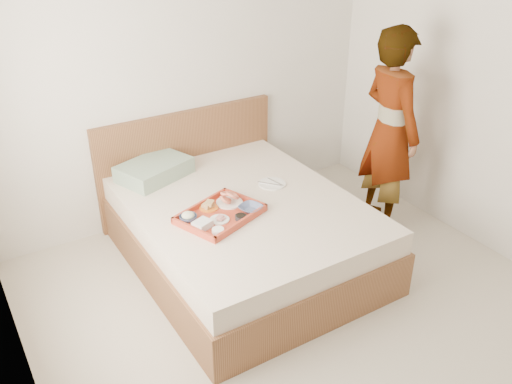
{
  "coord_description": "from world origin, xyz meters",
  "views": [
    {
      "loc": [
        -1.85,
        -2.07,
        2.54
      ],
      "look_at": [
        -0.01,
        0.9,
        0.65
      ],
      "focal_mm": 38.26,
      "sensor_mm": 36.0,
      "label": 1
    }
  ],
  "objects": [
    {
      "name": "salad_bowl",
      "position": [
        -0.53,
        0.96,
        0.57
      ],
      "size": [
        0.16,
        0.16,
        0.04
      ],
      "primitive_type": "imported",
      "rotation": [
        0.0,
        0.0,
        0.35
      ],
      "color": "navy",
      "rests_on": "tray"
    },
    {
      "name": "ground",
      "position": [
        0.0,
        0.0,
        0.0
      ],
      "size": [
        3.5,
        4.0,
        0.01
      ],
      "primitive_type": "cube",
      "color": "#BFB6A2",
      "rests_on": "ground"
    },
    {
      "name": "pillow",
      "position": [
        -0.45,
        1.75,
        0.6
      ],
      "size": [
        0.65,
        0.54,
        0.13
      ],
      "primitive_type": "cube",
      "rotation": [
        0.0,
        0.0,
        0.35
      ],
      "color": "#89A38E",
      "rests_on": "bed"
    },
    {
      "name": "bed",
      "position": [
        -0.06,
        1.0,
        0.27
      ],
      "size": [
        1.65,
        2.0,
        0.53
      ],
      "primitive_type": "cube",
      "color": "brown",
      "rests_on": "ground"
    },
    {
      "name": "cheese_round",
      "position": [
        -0.43,
        0.71,
        0.56
      ],
      "size": [
        0.11,
        0.11,
        0.03
      ],
      "primitive_type": "cylinder",
      "rotation": [
        0.0,
        0.0,
        0.35
      ],
      "color": "white",
      "rests_on": "tray"
    },
    {
      "name": "meat_plate",
      "position": [
        -0.34,
        0.84,
        0.55
      ],
      "size": [
        0.18,
        0.18,
        0.01
      ],
      "primitive_type": "cylinder",
      "rotation": [
        0.0,
        0.0,
        0.35
      ],
      "color": "white",
      "rests_on": "tray"
    },
    {
      "name": "sauce_dish",
      "position": [
        -0.21,
        0.78,
        0.56
      ],
      "size": [
        0.11,
        0.11,
        0.03
      ],
      "primitive_type": "cylinder",
      "rotation": [
        0.0,
        0.0,
        0.35
      ],
      "color": "black",
      "rests_on": "tray"
    },
    {
      "name": "headboard",
      "position": [
        -0.06,
        1.97,
        0.47
      ],
      "size": [
        1.65,
        0.06,
        0.95
      ],
      "primitive_type": "cube",
      "color": "brown",
      "rests_on": "ground"
    },
    {
      "name": "prawn_plate",
      "position": [
        -0.16,
        1.02,
        0.55
      ],
      "size": [
        0.25,
        0.25,
        0.01
      ],
      "primitive_type": "cylinder",
      "rotation": [
        0.0,
        0.0,
        0.35
      ],
      "color": "white",
      "rests_on": "tray"
    },
    {
      "name": "dinner_plate",
      "position": [
        0.29,
        1.13,
        0.54
      ],
      "size": [
        0.28,
        0.28,
        0.01
      ],
      "primitive_type": "cylinder",
      "rotation": [
        0.0,
        0.0,
        0.34
      ],
      "color": "white",
      "rests_on": "bed"
    },
    {
      "name": "plastic_tub",
      "position": [
        -0.49,
        0.82,
        0.57
      ],
      "size": [
        0.15,
        0.13,
        0.05
      ],
      "primitive_type": "cube",
      "rotation": [
        0.0,
        0.0,
        0.35
      ],
      "color": "silver",
      "rests_on": "tray"
    },
    {
      "name": "wall_left",
      "position": [
        -1.75,
        0.0,
        1.3
      ],
      "size": [
        0.01,
        4.0,
        2.6
      ],
      "primitive_type": "cube",
      "color": "silver",
      "rests_on": "ground"
    },
    {
      "name": "wall_back",
      "position": [
        0.0,
        2.0,
        1.3
      ],
      "size": [
        3.5,
        0.01,
        2.6
      ],
      "primitive_type": "cube",
      "color": "silver",
      "rests_on": "ground"
    },
    {
      "name": "navy_bowl_big",
      "position": [
        -0.09,
        0.84,
        0.57
      ],
      "size": [
        0.21,
        0.21,
        0.04
      ],
      "primitive_type": "imported",
      "rotation": [
        0.0,
        0.0,
        0.35
      ],
      "color": "navy",
      "rests_on": "tray"
    },
    {
      "name": "bread_plate",
      "position": [
        -0.33,
        1.03,
        0.55
      ],
      "size": [
        0.18,
        0.18,
        0.01
      ],
      "primitive_type": "cylinder",
      "rotation": [
        0.0,
        0.0,
        0.35
      ],
      "color": "orange",
      "rests_on": "tray"
    },
    {
      "name": "tray",
      "position": [
        -0.3,
        0.9,
        0.56
      ],
      "size": [
        0.68,
        0.59,
        0.05
      ],
      "primitive_type": "cube",
      "rotation": [
        0.0,
        0.0,
        0.35
      ],
      "color": "#B53B26",
      "rests_on": "bed"
    },
    {
      "name": "person",
      "position": [
        1.27,
        0.88,
        0.86
      ],
      "size": [
        0.48,
        0.67,
        1.72
      ],
      "primitive_type": "imported",
      "rotation": [
        0.0,
        0.0,
        1.46
      ],
      "color": "silver",
      "rests_on": "ground"
    }
  ]
}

